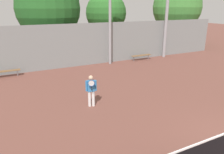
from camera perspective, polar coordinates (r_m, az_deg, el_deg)
The scene contains 8 objects.
tennis_player at distance 10.56m, azimuth -5.46°, elevation -3.19°, with size 0.52×0.47×1.58m.
bench_courtside_near at distance 20.22m, azimuth 7.66°, elevation 5.58°, with size 1.98×0.40×0.46m.
bench_courtside_far at distance 16.77m, azimuth -26.33°, elevation 1.29°, with size 2.08×0.40×0.46m.
light_pole_far_right at distance 21.59m, azimuth 14.29°, elevation 18.14°, with size 0.90×0.60×8.73m.
back_fence at distance 18.48m, azimuth -4.32°, elevation 8.64°, with size 26.34×0.06×3.43m.
tree_green_tall at distance 24.90m, azimuth -1.58°, elevation 16.34°, with size 4.42×4.42×6.23m.
tree_green_broad at distance 20.60m, azimuth -16.34°, elevation 16.80°, with size 5.55×5.55×7.31m.
tree_dark_dense at distance 29.19m, azimuth 16.59°, elevation 17.05°, with size 5.90×5.90×7.56m.
Camera 1 is at (-7.05, -3.53, 4.67)m, focal length 35.00 mm.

